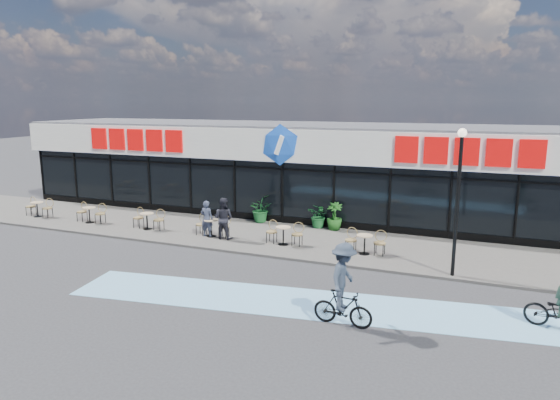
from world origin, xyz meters
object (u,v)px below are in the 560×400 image
object	(u,v)px
lamp_post	(458,189)
potted_plant_mid	(334,216)
cyclist_a	(343,287)
potted_plant_left	(259,209)
bistro_set_0	(39,207)
patron_left	(207,219)
patron_right	(223,218)
potted_plant_right	(319,216)

from	to	relation	value
lamp_post	potted_plant_mid	distance (m)	7.17
cyclist_a	potted_plant_left	bearing A→B (deg)	125.38
potted_plant_left	bistro_set_0	bearing A→B (deg)	-163.87
lamp_post	patron_left	world-z (taller)	lamp_post
patron_left	cyclist_a	bearing A→B (deg)	140.96
lamp_post	patron_left	xyz separation A→B (m)	(-9.98, 1.18, -2.12)
patron_right	cyclist_a	xyz separation A→B (m)	(6.70, -5.94, 0.08)
lamp_post	potted_plant_left	distance (m)	10.28
potted_plant_mid	patron_left	world-z (taller)	patron_left
patron_right	potted_plant_left	bearing A→B (deg)	-92.44
lamp_post	cyclist_a	bearing A→B (deg)	-117.14
potted_plant_right	patron_right	bearing A→B (deg)	-134.12
lamp_post	patron_right	distance (m)	9.45
potted_plant_right	bistro_set_0	bearing A→B (deg)	-167.36
lamp_post	potted_plant_mid	xyz separation A→B (m)	(-5.27, 4.29, -2.28)
bistro_set_0	potted_plant_left	size ratio (longest dim) A/B	1.23
bistro_set_0	potted_plant_right	size ratio (longest dim) A/B	1.40
potted_plant_left	patron_right	size ratio (longest dim) A/B	0.71
potted_plant_mid	potted_plant_left	bearing A→B (deg)	178.18
potted_plant_right	lamp_post	bearing A→B (deg)	-36.15
potted_plant_right	patron_right	size ratio (longest dim) A/B	0.63
lamp_post	patron_left	bearing A→B (deg)	173.25
lamp_post	potted_plant_left	world-z (taller)	lamp_post
lamp_post	bistro_set_0	world-z (taller)	lamp_post
lamp_post	patron_left	size ratio (longest dim) A/B	3.11
lamp_post	patron_right	size ratio (longest dim) A/B	2.76
lamp_post	potted_plant_right	bearing A→B (deg)	143.85
potted_plant_right	patron_right	distance (m)	4.54
patron_right	bistro_set_0	bearing A→B (deg)	-0.70
patron_right	cyclist_a	world-z (taller)	cyclist_a
bistro_set_0	potted_plant_left	bearing A→B (deg)	16.13
patron_left	potted_plant_mid	bearing A→B (deg)	-147.08
potted_plant_left	cyclist_a	size ratio (longest dim) A/B	0.56
potted_plant_right	potted_plant_mid	bearing A→B (deg)	-7.67
patron_left	potted_plant_right	bearing A→B (deg)	-141.61
potted_plant_mid	cyclist_a	world-z (taller)	cyclist_a
bistro_set_0	potted_plant_right	xyz separation A→B (m)	(13.67, 3.07, 0.09)
potted_plant_right	patron_left	distance (m)	5.11
potted_plant_left	patron_right	world-z (taller)	patron_right
bistro_set_0	cyclist_a	xyz separation A→B (m)	(17.22, -6.13, 0.50)
bistro_set_0	cyclist_a	bearing A→B (deg)	-19.59
lamp_post	potted_plant_left	size ratio (longest dim) A/B	3.87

